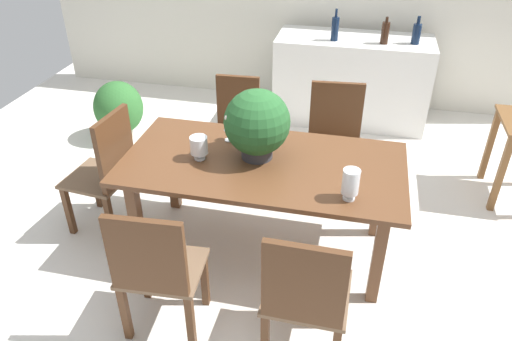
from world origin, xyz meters
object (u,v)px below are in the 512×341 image
Objects in this scene: chair_near_right at (305,295)px; flower_centerpiece at (257,124)px; chair_far_right at (334,135)px; chair_far_left at (236,127)px; kitchen_counter at (351,80)px; chair_head_end at (108,168)px; crystal_vase_center_near at (351,182)px; crystal_vase_left at (199,146)px; wine_bottle_amber at (335,28)px; wine_glass at (229,127)px; chair_near_left at (156,268)px; wine_bottle_tall at (385,33)px; dining_table at (263,173)px; wine_bottle_green at (416,33)px; potted_plant_floor at (119,109)px.

flower_centerpiece is (-0.48, 0.97, 0.48)m from chair_near_right.
chair_far_right reaches higher than chair_far_left.
chair_far_left is 0.58× the size of kitchen_counter.
crystal_vase_center_near is (1.77, -0.30, 0.33)m from chair_head_end.
chair_near_right is 0.96× the size of chair_head_end.
wine_bottle_amber is (0.69, 2.27, 0.19)m from crystal_vase_left.
flower_centerpiece is 0.42m from crystal_vase_left.
wine_glass is (-0.73, 1.15, 0.33)m from chair_near_right.
chair_near_left is 6.48× the size of wine_glass.
chair_far_left is at bearing -118.26° from wine_bottle_amber.
chair_head_end is 1.17m from chair_near_left.
crystal_vase_left is 2.38m from wine_bottle_amber.
chair_head_end is 2.99m from wine_bottle_tall.
wine_bottle_tall reaches higher than chair_near_right.
flower_centerpiece is (-0.05, 0.05, 0.35)m from dining_table.
chair_near_right is 3.48× the size of wine_bottle_green.
chair_near_right is 3.30m from wine_bottle_green.
flower_centerpiece is at bearing -36.94° from potted_plant_floor.
wine_bottle_green is at bearing 63.37° from flower_centerpiece.
potted_plant_floor is (-2.28, -0.98, -0.13)m from kitchen_counter.
chair_far_right is 0.59× the size of kitchen_counter.
wine_bottle_green is (0.65, 1.37, 0.50)m from chair_far_right.
chair_near_left reaches higher than potted_plant_floor.
wine_bottle_amber is at bearing 22.22° from potted_plant_floor.
crystal_vase_center_near is 1.39× the size of wine_glass.
chair_near_right is at bearing -87.06° from wine_bottle_amber.
crystal_vase_center_near is at bearing -27.36° from dining_table.
wine_glass is (0.13, 0.30, 0.01)m from crystal_vase_left.
chair_head_end reaches higher than chair_near_left.
chair_near_right is 3.26m from kitchen_counter.
potted_plant_floor is (-2.56, -0.85, -0.70)m from wine_bottle_tall.
chair_head_end is 0.96m from wine_glass.
potted_plant_floor is at bearing -156.78° from kitchen_counter.
kitchen_counter reaches higher than dining_table.
wine_bottle_tall is (-0.30, -0.06, 0.00)m from wine_bottle_green.
wine_glass is 0.55× the size of wine_bottle_tall.
kitchen_counter is 0.82m from wine_bottle_green.
crystal_vase_center_near is 2.68m from kitchen_counter.
dining_table is at bearing 7.88° from crystal_vase_left.
kitchen_counter is (0.48, 2.34, -0.20)m from dining_table.
flower_centerpiece is at bearing -36.40° from wine_glass.
kitchen_counter is at bearing 155.95° from wine_bottle_tall.
wine_bottle_amber is at bearing -174.93° from wine_bottle_green.
flower_centerpiece is at bearing -68.74° from chair_far_left.
wine_bottle_green is at bearing 64.98° from dining_table.
chair_far_right is 1.40m from wine_bottle_amber.
chair_head_end reaches higher than kitchen_counter.
chair_head_end is at bearing 170.48° from crystal_vase_center_near.
wine_bottle_green is at bearing 56.22° from wine_glass.
chair_far_left is 1.52× the size of potted_plant_floor.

